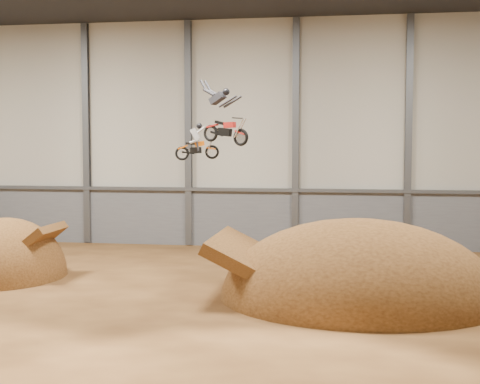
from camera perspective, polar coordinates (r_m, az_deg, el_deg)
name	(u,v)px	position (r m, az deg, el deg)	size (l,w,h in m)	color
floor	(186,303)	(27.37, -4.67, -9.38)	(40.00, 40.00, 0.00)	#492B13
back_wall	(242,134)	(41.34, 0.16, 5.00)	(40.00, 0.10, 14.00)	#B7B2A2
lower_band_back	(242,218)	(41.50, 0.14, -2.26)	(39.80, 0.18, 3.50)	slate
steel_rail	(241,190)	(41.19, 0.11, 0.20)	(39.80, 0.35, 0.20)	#47494F
steel_column_1	(86,134)	(43.79, -12.97, 4.85)	(0.40, 0.36, 13.90)	#47494F
steel_column_2	(188,134)	(41.78, -4.42, 4.98)	(0.40, 0.36, 13.90)	#47494F
steel_column_3	(296,134)	(40.76, 4.77, 5.00)	(0.40, 0.36, 13.90)	#47494F
steel_column_4	(408,133)	(40.83, 14.18, 4.88)	(0.40, 0.36, 13.90)	#47494F
takeoff_ramp	(5,277)	(34.18, -19.43, -6.87)	(5.71, 6.59, 5.71)	#432610
landing_ramp	(358,298)	(28.39, 10.07, -8.94)	(11.46, 10.14, 6.61)	#432610
fmx_rider_a	(197,140)	(30.68, -3.66, 4.46)	(1.99, 0.76, 1.80)	orange
fmx_rider_b	(225,113)	(29.63, -1.31, 6.76)	(3.15, 0.90, 2.70)	red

